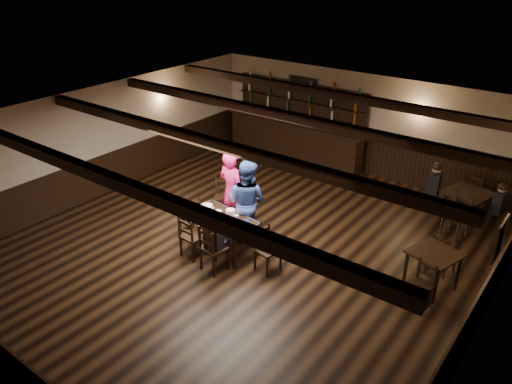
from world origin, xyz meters
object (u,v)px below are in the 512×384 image
Objects in this scene: chair_near_left at (190,234)px; man_blue at (247,202)px; woman_pink at (232,192)px; dining_table at (222,220)px; cake at (207,207)px; bar_counter at (296,135)px; chair_near_right at (211,246)px.

man_blue reaches higher than chair_near_left.
dining_table is at bearing 119.76° from woman_pink.
cake is (-0.46, 0.07, 0.13)m from dining_table.
woman_pink reaches higher than dining_table.
chair_near_left is 0.49× the size of woman_pink.
bar_counter reaches higher than man_blue.
man_blue reaches higher than dining_table.
woman_pink is at bearing 115.37° from dining_table.
woman_pink is (-0.35, 0.74, 0.25)m from dining_table.
chair_near_left is (-0.31, -0.63, -0.14)m from dining_table.
man_blue is (0.19, 0.57, 0.24)m from dining_table.
woman_pink reaches higher than chair_near_right.
dining_table is 1.64× the size of chair_near_right.
chair_near_right is at bearing -45.26° from cake.
man_blue is at bearing 166.89° from woman_pink.
dining_table is at bearing -8.76° from cake.
woman_pink is at bearing -24.75° from man_blue.
chair_near_left is 0.50× the size of man_blue.
chair_near_left is at bearing 60.47° from man_blue.
man_blue is at bearing 96.97° from chair_near_right.
bar_counter reaches higher than chair_near_right.
chair_near_left is at bearing -77.90° from cake.
chair_near_right is at bearing 89.73° from man_blue.
woman_pink is at bearing -74.96° from bar_counter.
bar_counter is (-1.06, 5.00, -0.07)m from cake.
chair_near_right is 1.36m from man_blue.
chair_near_left is at bearing -115.93° from dining_table.
woman_pink is 0.69m from cake.
bar_counter is at bearing 101.96° from cake.
chair_near_right is at bearing -64.91° from dining_table.
cake is at bearing 102.10° from chair_near_left.
dining_table is 0.86× the size of man_blue.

